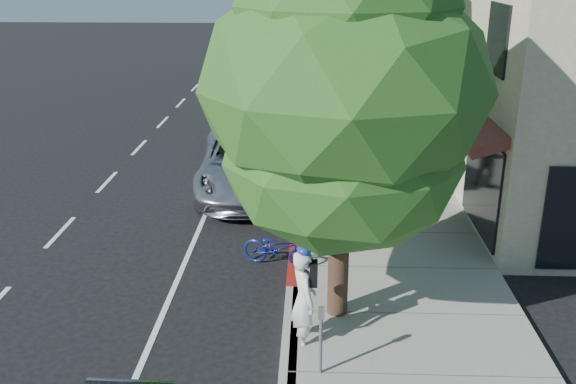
{
  "coord_description": "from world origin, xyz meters",
  "views": [
    {
      "loc": [
        0.37,
        -13.15,
        6.73
      ],
      "look_at": [
        -0.22,
        1.6,
        1.35
      ],
      "focal_mm": 40.0,
      "sensor_mm": 36.0,
      "label": 1
    }
  ],
  "objects_px": {
    "white_pickup": "(294,101)",
    "street_tree_1": "(335,24)",
    "dark_sedan": "(245,128)",
    "dark_suv_far": "(279,73)",
    "street_tree_0": "(344,91)",
    "cyclist": "(304,300)",
    "bicycle": "(278,248)",
    "silver_suv": "(248,162)",
    "street_tree_2": "(329,18)",
    "street_tree_4": "(325,2)",
    "pedestrian": "(409,156)"
  },
  "relations": [
    {
      "from": "cyclist",
      "to": "pedestrian",
      "type": "bearing_deg",
      "value": -37.62
    },
    {
      "from": "white_pickup",
      "to": "street_tree_0",
      "type": "bearing_deg",
      "value": -77.86
    },
    {
      "from": "silver_suv",
      "to": "dark_suv_far",
      "type": "bearing_deg",
      "value": 85.95
    },
    {
      "from": "street_tree_4",
      "to": "silver_suv",
      "type": "relative_size",
      "value": 1.15
    },
    {
      "from": "cyclist",
      "to": "street_tree_0",
      "type": "bearing_deg",
      "value": -51.29
    },
    {
      "from": "dark_sedan",
      "to": "pedestrian",
      "type": "height_order",
      "value": "pedestrian"
    },
    {
      "from": "dark_sedan",
      "to": "silver_suv",
      "type": "bearing_deg",
      "value": -80.11
    },
    {
      "from": "dark_suv_far",
      "to": "street_tree_0",
      "type": "bearing_deg",
      "value": -82.99
    },
    {
      "from": "street_tree_1",
      "to": "bicycle",
      "type": "xyz_separation_m",
      "value": [
        -1.3,
        -3.74,
        -4.69
      ]
    },
    {
      "from": "dark_sedan",
      "to": "dark_suv_far",
      "type": "relative_size",
      "value": 0.93
    },
    {
      "from": "street_tree_0",
      "to": "dark_sedan",
      "type": "relative_size",
      "value": 1.88
    },
    {
      "from": "silver_suv",
      "to": "street_tree_2",
      "type": "bearing_deg",
      "value": 57.15
    },
    {
      "from": "street_tree_0",
      "to": "cyclist",
      "type": "distance_m",
      "value": 3.78
    },
    {
      "from": "street_tree_0",
      "to": "white_pickup",
      "type": "height_order",
      "value": "street_tree_0"
    },
    {
      "from": "dark_sedan",
      "to": "dark_suv_far",
      "type": "xyz_separation_m",
      "value": [
        0.65,
        11.92,
        0.08
      ]
    },
    {
      "from": "street_tree_1",
      "to": "white_pickup",
      "type": "bearing_deg",
      "value": 97.25
    },
    {
      "from": "street_tree_4",
      "to": "cyclist",
      "type": "bearing_deg",
      "value": -91.49
    },
    {
      "from": "street_tree_2",
      "to": "cyclist",
      "type": "bearing_deg",
      "value": -92.86
    },
    {
      "from": "white_pickup",
      "to": "dark_sedan",
      "type": "bearing_deg",
      "value": -103.63
    },
    {
      "from": "white_pickup",
      "to": "dark_suv_far",
      "type": "bearing_deg",
      "value": 105.37
    },
    {
      "from": "street_tree_4",
      "to": "pedestrian",
      "type": "height_order",
      "value": "street_tree_4"
    },
    {
      "from": "street_tree_2",
      "to": "white_pickup",
      "type": "distance_m",
      "value": 6.58
    },
    {
      "from": "bicycle",
      "to": "pedestrian",
      "type": "bearing_deg",
      "value": -14.86
    },
    {
      "from": "street_tree_1",
      "to": "dark_suv_far",
      "type": "relative_size",
      "value": 1.88
    },
    {
      "from": "cyclist",
      "to": "dark_suv_far",
      "type": "bearing_deg",
      "value": -14.24
    },
    {
      "from": "street_tree_1",
      "to": "dark_sedan",
      "type": "distance_m",
      "value": 8.55
    },
    {
      "from": "cyclist",
      "to": "dark_suv_far",
      "type": "height_order",
      "value": "cyclist"
    },
    {
      "from": "bicycle",
      "to": "dark_suv_far",
      "type": "bearing_deg",
      "value": 22.42
    },
    {
      "from": "dark_sedan",
      "to": "dark_suv_far",
      "type": "distance_m",
      "value": 11.93
    },
    {
      "from": "street_tree_4",
      "to": "white_pickup",
      "type": "bearing_deg",
      "value": -101.31
    },
    {
      "from": "cyclist",
      "to": "silver_suv",
      "type": "distance_m",
      "value": 8.7
    },
    {
      "from": "bicycle",
      "to": "street_tree_0",
      "type": "bearing_deg",
      "value": -130.67
    },
    {
      "from": "bicycle",
      "to": "silver_suv",
      "type": "distance_m",
      "value": 5.39
    },
    {
      "from": "street_tree_0",
      "to": "dark_sedan",
      "type": "height_order",
      "value": "street_tree_0"
    },
    {
      "from": "cyclist",
      "to": "dark_sedan",
      "type": "bearing_deg",
      "value": -8.04
    },
    {
      "from": "cyclist",
      "to": "dark_sedan",
      "type": "relative_size",
      "value": 0.48
    },
    {
      "from": "street_tree_2",
      "to": "bicycle",
      "type": "distance_m",
      "value": 10.74
    },
    {
      "from": "silver_suv",
      "to": "white_pickup",
      "type": "xyz_separation_m",
      "value": [
        1.09,
        9.5,
        -0.12
      ]
    },
    {
      "from": "cyclist",
      "to": "white_pickup",
      "type": "distance_m",
      "value": 18.02
    },
    {
      "from": "white_pickup",
      "to": "street_tree_1",
      "type": "bearing_deg",
      "value": -75.31
    },
    {
      "from": "street_tree_2",
      "to": "dark_suv_far",
      "type": "xyz_separation_m",
      "value": [
        -2.45,
        12.5,
        -4.06
      ]
    },
    {
      "from": "street_tree_1",
      "to": "silver_suv",
      "type": "bearing_deg",
      "value": 148.92
    },
    {
      "from": "street_tree_2",
      "to": "street_tree_4",
      "type": "height_order",
      "value": "street_tree_2"
    },
    {
      "from": "cyclist",
      "to": "dark_suv_far",
      "type": "distance_m",
      "value": 25.57
    },
    {
      "from": "cyclist",
      "to": "pedestrian",
      "type": "height_order",
      "value": "pedestrian"
    },
    {
      "from": "street_tree_2",
      "to": "dark_sedan",
      "type": "height_order",
      "value": "street_tree_2"
    },
    {
      "from": "pedestrian",
      "to": "cyclist",
      "type": "bearing_deg",
      "value": 42.84
    },
    {
      "from": "street_tree_2",
      "to": "street_tree_0",
      "type": "bearing_deg",
      "value": -90.0
    },
    {
      "from": "bicycle",
      "to": "cyclist",
      "type": "bearing_deg",
      "value": -149.27
    },
    {
      "from": "street_tree_2",
      "to": "dark_suv_far",
      "type": "bearing_deg",
      "value": 101.07
    }
  ]
}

